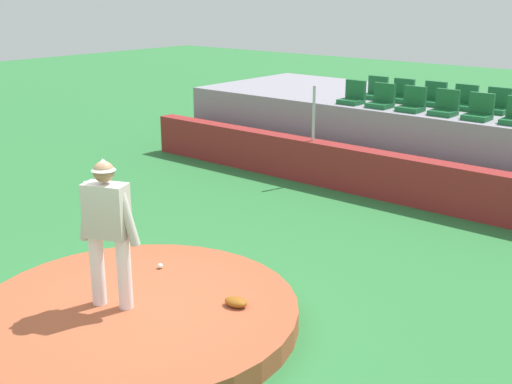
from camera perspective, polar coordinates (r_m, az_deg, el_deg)
name	(u,v)px	position (r m, az deg, el deg)	size (l,w,h in m)	color
ground_plane	(138,324)	(8.29, -10.31, -11.35)	(60.00, 60.00, 0.00)	#2C7338
pitchers_mound	(137,315)	(8.23, -10.36, -10.53)	(3.95, 3.95, 0.27)	#A34F31
pitcher	(107,223)	(7.80, -12.90, -2.64)	(0.77, 0.44, 1.84)	white
baseball	(160,266)	(9.10, -8.39, -6.42)	(0.07, 0.07, 0.07)	white
fielding_glove	(236,302)	(7.98, -1.77, -9.62)	(0.30, 0.20, 0.11)	#914E14
brick_barrier	(395,178)	(12.89, 12.10, 1.23)	(13.00, 0.40, 0.91)	maroon
fence_post_left	(314,113)	(13.65, 5.08, 6.87)	(0.06, 0.06, 1.16)	silver
bleacher_platform	(454,138)	(15.16, 16.97, 4.51)	(12.39, 3.95, 1.56)	gray
stadium_chair_0	(353,96)	(14.50, 8.49, 8.28)	(0.48, 0.44, 0.50)	#1A6131
stadium_chair_1	(382,100)	(14.13, 10.96, 7.93)	(0.48, 0.44, 0.50)	#1A6131
stadium_chair_2	(412,103)	(13.81, 13.53, 7.55)	(0.48, 0.44, 0.50)	#1A6131
stadium_chair_3	(445,107)	(13.54, 16.23, 7.16)	(0.48, 0.44, 0.50)	#1A6131
stadium_chair_4	(479,111)	(13.25, 18.95, 6.70)	(0.48, 0.44, 0.50)	#1A6131
stadium_chair_6	(375,92)	(15.27, 10.43, 8.64)	(0.48, 0.44, 0.50)	#1A6131
stadium_chair_7	(402,95)	(14.95, 12.64, 8.33)	(0.48, 0.44, 0.50)	#1A6131
stadium_chair_8	(433,98)	(14.65, 15.26, 7.96)	(0.48, 0.44, 0.50)	#1A6131
stadium_chair_9	(464,101)	(14.35, 17.76, 7.56)	(0.48, 0.44, 0.50)	#1A6131
stadium_chair_10	(497,105)	(14.11, 20.36, 7.16)	(0.48, 0.44, 0.50)	#1A6131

